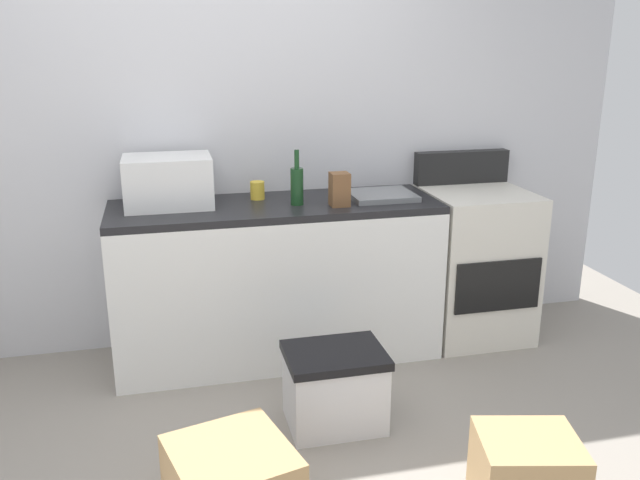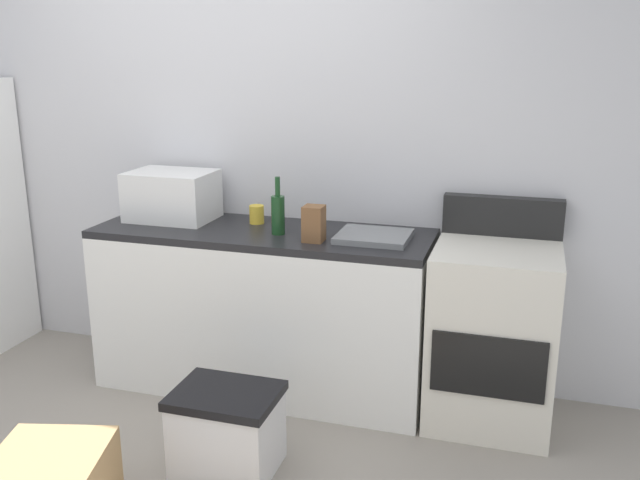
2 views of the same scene
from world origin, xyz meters
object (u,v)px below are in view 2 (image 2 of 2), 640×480
object	(u,v)px
stove_oven	(493,332)
knife_block	(314,224)
wine_bottle	(278,213)
microwave	(172,196)
coffee_mug	(257,214)
storage_bin	(227,430)

from	to	relation	value
stove_oven	knife_block	xyz separation A→B (m)	(-0.89, -0.14, 0.52)
knife_block	wine_bottle	bearing A→B (deg)	160.18
microwave	coffee_mug	distance (m)	0.50
coffee_mug	knife_block	size ratio (longest dim) A/B	0.56
wine_bottle	storage_bin	world-z (taller)	wine_bottle
coffee_mug	storage_bin	distance (m)	1.22
coffee_mug	storage_bin	bearing A→B (deg)	-77.28
stove_oven	coffee_mug	bearing A→B (deg)	174.69
stove_oven	wine_bottle	distance (m)	1.24
stove_oven	microwave	world-z (taller)	microwave
coffee_mug	knife_block	xyz separation A→B (m)	(0.41, -0.26, 0.04)
stove_oven	knife_block	size ratio (longest dim) A/B	6.11
stove_oven	knife_block	distance (m)	1.04
wine_bottle	stove_oven	bearing A→B (deg)	2.97
microwave	storage_bin	distance (m)	1.40
knife_block	storage_bin	world-z (taller)	knife_block
stove_oven	wine_bottle	size ratio (longest dim) A/B	3.67
microwave	storage_bin	world-z (taller)	microwave
coffee_mug	wine_bottle	bearing A→B (deg)	-43.04
coffee_mug	storage_bin	xyz separation A→B (m)	(0.21, -0.93, -0.76)
wine_bottle	coffee_mug	size ratio (longest dim) A/B	3.00
coffee_mug	microwave	bearing A→B (deg)	-174.43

